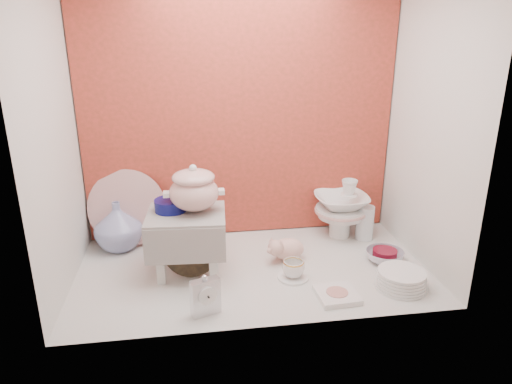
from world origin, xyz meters
TOP-DOWN VIEW (x-y plane):
  - ground at (0.00, 0.00)m, footprint 1.80×1.80m
  - niche_shell at (0.00, 0.18)m, footprint 1.86×1.03m
  - step_stool at (-0.33, 0.03)m, footprint 0.41×0.36m
  - soup_tureen at (-0.29, 0.04)m, footprint 0.33×0.33m
  - cobalt_bowl at (-0.40, 0.07)m, footprint 0.20×0.20m
  - floral_platter at (-0.67, 0.42)m, footprint 0.46×0.19m
  - blue_white_vase at (-0.71, 0.36)m, footprint 0.28×0.28m
  - lacquer_tray at (-0.31, -0.01)m, footprint 0.29×0.08m
  - mantel_clock at (-0.26, -0.37)m, footprint 0.14×0.09m
  - plush_pig at (0.20, 0.08)m, footprint 0.23×0.16m
  - teacup_saucer at (0.19, -0.12)m, footprint 0.20×0.20m
  - gold_rim_teacup at (0.19, -0.12)m, footprint 0.12×0.12m
  - lattice_dish at (0.35, -0.32)m, footprint 0.19×0.19m
  - dinner_plate_stack at (0.68, -0.28)m, footprint 0.33×0.33m
  - crystal_bowl at (0.71, -0.02)m, footprint 0.25×0.25m
  - clear_glass_vase at (0.71, 0.27)m, footprint 0.13×0.13m
  - porcelain_tower at (0.58, 0.33)m, footprint 0.38×0.38m

SIDE VIEW (x-z plane):
  - ground at x=0.00m, z-range 0.00..0.00m
  - teacup_saucer at x=0.19m, z-range 0.00..0.01m
  - lattice_dish at x=0.35m, z-range 0.00..0.03m
  - crystal_bowl at x=0.71m, z-range 0.00..0.06m
  - dinner_plate_stack at x=0.68m, z-range 0.00..0.09m
  - gold_rim_teacup at x=0.19m, z-range 0.01..0.10m
  - plush_pig at x=0.20m, z-range 0.00..0.13m
  - mantel_clock at x=-0.26m, z-range 0.00..0.19m
  - clear_glass_vase at x=0.71m, z-range 0.00..0.20m
  - blue_white_vase at x=-0.71m, z-range 0.00..0.28m
  - lacquer_tray at x=-0.31m, z-range 0.00..0.28m
  - step_stool at x=-0.33m, z-range 0.00..0.33m
  - porcelain_tower at x=0.58m, z-range 0.00..0.36m
  - floral_platter at x=-0.67m, z-range 0.00..0.43m
  - cobalt_bowl at x=-0.40m, z-range 0.33..0.38m
  - soup_tureen at x=-0.29m, z-range 0.33..0.57m
  - niche_shell at x=0.00m, z-range 0.17..1.70m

